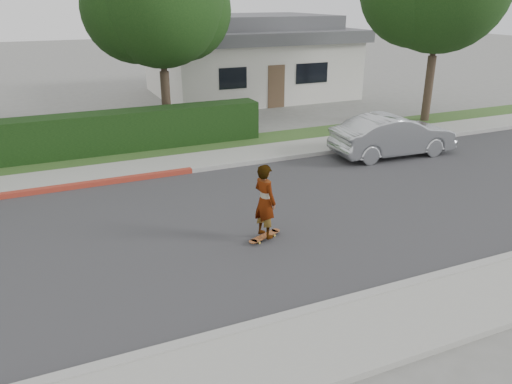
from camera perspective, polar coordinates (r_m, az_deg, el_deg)
ground at (r=12.15m, az=-6.32°, el=-4.27°), size 120.00×120.00×0.00m
road at (r=12.14m, az=-6.32°, el=-4.25°), size 60.00×8.00×0.01m
curb_near at (r=8.80m, az=2.10°, el=-14.55°), size 60.00×0.20×0.15m
sidewalk_near at (r=8.18m, az=4.96°, el=-18.00°), size 60.00×1.60×0.12m
curb_far at (r=15.80m, az=-10.87°, el=1.97°), size 60.00×0.20×0.15m
sidewalk_far at (r=16.64m, az=-11.59°, el=2.86°), size 60.00×1.60×0.12m
planting_strip at (r=18.14m, az=-12.71°, el=4.30°), size 60.00×1.60×0.10m
hedge at (r=18.25m, az=-22.55°, el=5.57°), size 15.00×1.00×1.50m
tree_center at (r=20.22m, az=-11.11°, el=20.15°), size 5.66×4.84×7.44m
house at (r=28.91m, az=-0.86°, el=15.24°), size 10.60×8.60×4.30m
skateboard at (r=11.56m, az=1.00°, el=-5.06°), size 0.97×0.56×0.09m
skateboarder at (r=11.20m, az=1.03°, el=-1.04°), size 0.57×0.72×1.73m
car_silver at (r=18.12m, az=15.40°, el=6.25°), size 4.45×1.75×1.44m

